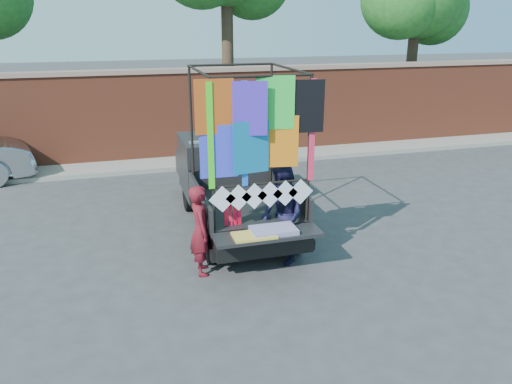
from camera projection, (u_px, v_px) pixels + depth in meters
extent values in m
plane|color=#38383A|center=(280.00, 258.00, 8.67)|extent=(90.00, 90.00, 0.00)
cube|color=brown|center=(205.00, 115.00, 14.61)|extent=(30.00, 0.35, 2.50)
cube|color=gray|center=(203.00, 70.00, 14.18)|extent=(30.00, 0.45, 0.12)
cube|color=gray|center=(210.00, 161.00, 14.37)|extent=(30.00, 1.20, 0.12)
cylinder|color=#38281C|center=(228.00, 59.00, 15.47)|extent=(0.36, 0.36, 5.46)
cylinder|color=#38281C|center=(411.00, 69.00, 17.30)|extent=(0.36, 0.36, 4.55)
sphere|color=#1A5B21|center=(433.00, 9.00, 17.26)|extent=(2.40, 2.40, 2.40)
cylinder|color=black|center=(189.00, 196.00, 10.75)|extent=(0.21, 0.62, 0.62)
cylinder|color=black|center=(212.00, 245.00, 8.43)|extent=(0.21, 0.62, 0.62)
cylinder|color=black|center=(255.00, 190.00, 11.13)|extent=(0.21, 0.62, 0.62)
cylinder|color=black|center=(294.00, 235.00, 8.81)|extent=(0.21, 0.62, 0.62)
cube|color=black|center=(237.00, 207.00, 9.68)|extent=(1.60, 3.96, 0.28)
cube|color=black|center=(246.00, 207.00, 8.96)|extent=(1.70, 2.17, 0.09)
cube|color=black|center=(200.00, 200.00, 8.67)|extent=(0.06, 2.17, 0.42)
cube|color=black|center=(290.00, 192.00, 9.10)|extent=(0.06, 2.17, 0.42)
cube|color=black|center=(232.00, 178.00, 9.85)|extent=(1.70, 0.06, 0.42)
cube|color=black|center=(222.00, 164.00, 10.67)|extent=(1.70, 1.51, 1.18)
cube|color=#8C9EAD|center=(226.00, 152.00, 10.16)|extent=(1.51, 0.06, 0.52)
cube|color=#8C9EAD|center=(215.00, 148.00, 11.25)|extent=(1.51, 0.09, 0.66)
cube|color=black|center=(213.00, 162.00, 11.69)|extent=(1.65, 0.85, 0.52)
cube|color=black|center=(268.00, 235.00, 7.75)|extent=(1.70, 0.52, 0.06)
cube|color=black|center=(264.00, 250.00, 8.07)|extent=(1.74, 0.14, 0.17)
cylinder|color=black|center=(212.00, 158.00, 7.45)|extent=(0.05, 0.05, 2.36)
cylinder|color=black|center=(192.00, 131.00, 9.25)|extent=(0.05, 0.05, 2.36)
cylinder|color=black|center=(309.00, 151.00, 7.85)|extent=(0.05, 0.05, 2.36)
cylinder|color=black|center=(271.00, 126.00, 9.65)|extent=(0.05, 0.05, 2.36)
cylinder|color=black|center=(262.00, 76.00, 7.26)|extent=(1.60, 0.04, 0.04)
cylinder|color=black|center=(231.00, 65.00, 9.06)|extent=(1.60, 0.04, 0.04)
cylinder|color=black|center=(198.00, 71.00, 7.96)|extent=(0.04, 2.03, 0.04)
cylinder|color=black|center=(290.00, 69.00, 8.36)|extent=(0.04, 2.03, 0.04)
cylinder|color=black|center=(262.00, 184.00, 7.81)|extent=(1.60, 0.04, 0.04)
cube|color=#C14D16|center=(216.00, 108.00, 7.20)|extent=(0.58, 0.01, 0.80)
cube|color=#4528CB|center=(248.00, 107.00, 7.29)|extent=(0.58, 0.01, 0.80)
cube|color=green|center=(278.00, 105.00, 7.45)|extent=(0.58, 0.01, 0.80)
cube|color=black|center=(308.00, 104.00, 7.54)|extent=(0.58, 0.01, 0.80)
cube|color=#3340F3|center=(217.00, 149.00, 7.41)|extent=(0.58, 0.01, 0.80)
cube|color=#0C70AC|center=(248.00, 147.00, 7.49)|extent=(0.58, 0.01, 0.80)
cube|color=orange|center=(277.00, 145.00, 7.65)|extent=(0.58, 0.01, 0.80)
cube|color=#3DE81D|center=(210.00, 137.00, 7.30)|extent=(0.09, 0.01, 1.60)
cube|color=#F2284F|center=(312.00, 131.00, 7.72)|extent=(0.09, 0.01, 1.60)
cube|color=blue|center=(245.00, 135.00, 7.44)|extent=(0.09, 0.01, 1.60)
cube|color=white|center=(222.00, 199.00, 7.68)|extent=(0.43, 0.01, 0.43)
cube|color=white|center=(239.00, 198.00, 7.74)|extent=(0.43, 0.01, 0.43)
cube|color=white|center=(254.00, 196.00, 7.81)|extent=(0.43, 0.01, 0.43)
cube|color=white|center=(270.00, 195.00, 7.88)|extent=(0.43, 0.01, 0.43)
cube|color=white|center=(285.00, 193.00, 7.94)|extent=(0.43, 0.01, 0.43)
cube|color=white|center=(301.00, 192.00, 8.01)|extent=(0.43, 0.01, 0.43)
cube|color=#EB3478|center=(274.00, 230.00, 7.75)|extent=(0.71, 0.42, 0.08)
cube|color=gold|center=(254.00, 235.00, 7.61)|extent=(0.66, 0.38, 0.04)
imported|color=maroon|center=(201.00, 230.00, 7.94)|extent=(0.39, 0.56, 1.49)
imported|color=#161535|center=(282.00, 215.00, 8.28)|extent=(0.78, 0.92, 1.69)
cube|color=#F80D2E|center=(242.00, 199.00, 7.98)|extent=(0.86, 0.29, 0.04)
cube|color=#F80D2E|center=(226.00, 218.00, 7.98)|extent=(0.06, 0.02, 0.51)
cube|color=#F80D2E|center=(231.00, 218.00, 8.00)|extent=(0.06, 0.02, 0.51)
cube|color=#F80D2E|center=(235.00, 219.00, 8.03)|extent=(0.06, 0.02, 0.51)
cube|color=#F80D2E|center=(239.00, 220.00, 8.06)|extent=(0.06, 0.02, 0.51)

